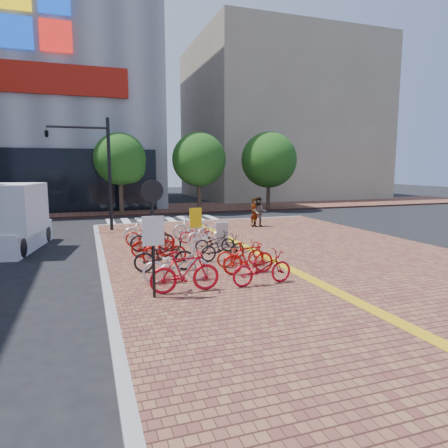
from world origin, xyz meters
name	(u,v)px	position (x,y,z in m)	size (l,w,h in m)	color
ground	(223,270)	(0.00, 0.00, 0.00)	(120.00, 120.00, 0.00)	black
sidewalk	(396,304)	(3.00, -5.00, 0.07)	(14.00, 34.00, 0.15)	brown
tactile_strip	(364,305)	(2.00, -5.00, 0.16)	(0.40, 34.00, 0.01)	gold
kerb_west	(116,342)	(-4.00, -5.00, 0.08)	(0.25, 34.00, 0.15)	gray
kerb_north	(207,221)	(3.00, 12.00, 0.08)	(14.00, 0.25, 0.15)	gray
far_sidewalk	(143,209)	(0.00, 21.00, 0.07)	(70.00, 8.00, 0.15)	brown
building_beige	(278,123)	(18.00, 32.00, 9.00)	(20.00, 18.00, 18.00)	gray
crosswalk	(164,220)	(0.50, 14.00, 0.01)	(7.50, 4.00, 0.01)	silver
street_trees	(212,161)	(5.04, 17.45, 4.10)	(16.20, 4.60, 6.35)	#38281E
bike_0	(185,272)	(-1.97, -2.48, 0.74)	(0.55, 1.95, 1.17)	#B50C1B
bike_1	(176,265)	(-1.99, -1.41, 0.68)	(0.70, 2.00, 1.05)	silver
bike_2	(164,256)	(-2.09, -0.06, 0.67)	(0.70, 2.00, 1.05)	black
bike_3	(164,250)	(-1.88, 1.11, 0.63)	(0.45, 1.60, 0.96)	#B00E0C
bike_4	(153,244)	(-2.10, 2.22, 0.65)	(0.47, 1.67, 1.00)	#A10F0B
bike_5	(153,238)	(-1.95, 3.28, 0.70)	(0.51, 1.82, 1.10)	black
bike_6	(147,234)	(-1.98, 4.56, 0.65)	(0.66, 1.89, 0.99)	red
bike_7	(144,230)	(-2.00, 5.52, 0.72)	(0.53, 1.89, 1.14)	white
bike_8	(262,268)	(0.34, -2.51, 0.65)	(0.67, 1.91, 1.01)	#A80C1B
bike_9	(248,258)	(0.42, -1.25, 0.68)	(0.49, 1.75, 1.05)	red
bike_10	(241,254)	(0.53, -0.28, 0.60)	(0.59, 1.70, 0.90)	#A91A0C
bike_11	(223,248)	(0.26, 0.82, 0.62)	(0.62, 1.78, 0.93)	black
bike_12	(215,242)	(0.40, 2.23, 0.58)	(0.57, 1.64, 0.86)	black
bike_13	(207,235)	(0.40, 3.28, 0.71)	(0.52, 1.85, 1.11)	white
bike_14	(197,234)	(0.27, 4.50, 0.57)	(0.56, 1.60, 0.84)	#B60D1A
bike_15	(192,227)	(0.31, 5.65, 0.71)	(0.53, 1.87, 1.13)	#B1B1B5
pedestrian_a	(254,212)	(4.75, 8.28, 0.98)	(0.61, 0.40, 1.66)	gray
pedestrian_b	(259,212)	(5.05, 8.25, 1.01)	(0.83, 0.65, 1.71)	#4D5062
utility_box	(222,235)	(1.02, 3.14, 0.70)	(0.50, 0.37, 1.10)	silver
yellow_sign	(196,222)	(-0.37, 2.32, 1.42)	(0.50, 0.14, 1.83)	#B7B7BC
notice_sign	(153,224)	(-2.85, -2.70, 2.11)	(0.58, 0.14, 3.11)	black
traffic_light_pole	(81,153)	(-4.59, 9.67, 4.33)	(3.25, 1.25, 6.05)	black
box_truck	(9,219)	(-7.64, 6.27, 1.37)	(3.01, 5.32, 2.90)	white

